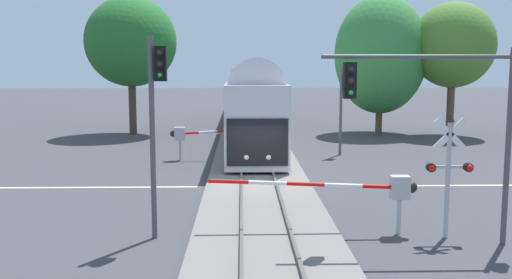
{
  "coord_description": "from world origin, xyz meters",
  "views": [
    {
      "loc": [
        -0.7,
        -23.65,
        5.08
      ],
      "look_at": [
        -0.1,
        0.14,
        2.0
      ],
      "focal_mm": 39.86,
      "sensor_mm": 36.0,
      "label": 1
    }
  ],
  "objects_px": {
    "crossing_gate_near": "(375,188)",
    "oak_far_right": "(381,54)",
    "commuter_train": "(251,95)",
    "crossing_gate_far": "(191,134)",
    "traffic_signal_median": "(156,105)",
    "maple_right_background": "(453,45)",
    "traffic_signal_far_side": "(344,97)",
    "traffic_signal_near_right": "(455,96)",
    "oak_behind_train": "(131,42)",
    "crossing_signal_mast": "(449,163)"
  },
  "relations": [
    {
      "from": "crossing_gate_near",
      "to": "crossing_signal_mast",
      "type": "relative_size",
      "value": 1.71
    },
    {
      "from": "crossing_gate_near",
      "to": "oak_behind_train",
      "type": "relative_size",
      "value": 0.62
    },
    {
      "from": "commuter_train",
      "to": "traffic_signal_far_side",
      "type": "distance_m",
      "value": 13.55
    },
    {
      "from": "crossing_signal_mast",
      "to": "oak_behind_train",
      "type": "distance_m",
      "value": 30.33
    },
    {
      "from": "crossing_signal_mast",
      "to": "traffic_signal_far_side",
      "type": "distance_m",
      "value": 15.95
    },
    {
      "from": "crossing_signal_mast",
      "to": "traffic_signal_near_right",
      "type": "height_order",
      "value": "traffic_signal_near_right"
    },
    {
      "from": "commuter_train",
      "to": "oak_behind_train",
      "type": "xyz_separation_m",
      "value": [
        -8.86,
        -2.06,
        4.06
      ]
    },
    {
      "from": "crossing_gate_far",
      "to": "maple_right_background",
      "type": "relative_size",
      "value": 0.59
    },
    {
      "from": "commuter_train",
      "to": "traffic_signal_near_right",
      "type": "xyz_separation_m",
      "value": [
        5.22,
        -29.08,
        1.46
      ]
    },
    {
      "from": "traffic_signal_near_right",
      "to": "crossing_gate_near",
      "type": "bearing_deg",
      "value": 150.83
    },
    {
      "from": "traffic_signal_far_side",
      "to": "oak_behind_train",
      "type": "xyz_separation_m",
      "value": [
        -13.95,
        10.49,
        3.54
      ]
    },
    {
      "from": "crossing_gate_near",
      "to": "oak_far_right",
      "type": "height_order",
      "value": "oak_far_right"
    },
    {
      "from": "traffic_signal_far_side",
      "to": "maple_right_background",
      "type": "relative_size",
      "value": 0.51
    },
    {
      "from": "oak_far_right",
      "to": "crossing_signal_mast",
      "type": "bearing_deg",
      "value": -99.33
    },
    {
      "from": "maple_right_background",
      "to": "traffic_signal_median",
      "type": "bearing_deg",
      "value": -125.6
    },
    {
      "from": "crossing_signal_mast",
      "to": "crossing_gate_far",
      "type": "bearing_deg",
      "value": 121.43
    },
    {
      "from": "oak_far_right",
      "to": "oak_behind_train",
      "type": "xyz_separation_m",
      "value": [
        -18.56,
        0.01,
        0.91
      ]
    },
    {
      "from": "traffic_signal_median",
      "to": "oak_behind_train",
      "type": "relative_size",
      "value": 0.58
    },
    {
      "from": "crossing_signal_mast",
      "to": "traffic_signal_near_right",
      "type": "relative_size",
      "value": 0.64
    },
    {
      "from": "commuter_train",
      "to": "maple_right_background",
      "type": "relative_size",
      "value": 4.34
    },
    {
      "from": "crossing_gate_far",
      "to": "traffic_signal_median",
      "type": "distance_m",
      "value": 14.42
    },
    {
      "from": "crossing_gate_far",
      "to": "traffic_signal_median",
      "type": "height_order",
      "value": "traffic_signal_median"
    },
    {
      "from": "traffic_signal_median",
      "to": "oak_behind_train",
      "type": "distance_m",
      "value": 26.96
    },
    {
      "from": "traffic_signal_far_side",
      "to": "traffic_signal_near_right",
      "type": "xyz_separation_m",
      "value": [
        0.14,
        -16.53,
        0.94
      ]
    },
    {
      "from": "crossing_gate_far",
      "to": "traffic_signal_far_side",
      "type": "height_order",
      "value": "traffic_signal_far_side"
    },
    {
      "from": "commuter_train",
      "to": "oak_behind_train",
      "type": "bearing_deg",
      "value": -166.91
    },
    {
      "from": "traffic_signal_far_side",
      "to": "traffic_signal_near_right",
      "type": "distance_m",
      "value": 16.55
    },
    {
      "from": "commuter_train",
      "to": "oak_behind_train",
      "type": "height_order",
      "value": "oak_behind_train"
    },
    {
      "from": "commuter_train",
      "to": "crossing_gate_far",
      "type": "bearing_deg",
      "value": -103.76
    },
    {
      "from": "commuter_train",
      "to": "traffic_signal_near_right",
      "type": "relative_size",
      "value": 7.3
    },
    {
      "from": "crossing_gate_near",
      "to": "commuter_train",
      "type": "bearing_deg",
      "value": 96.73
    },
    {
      "from": "commuter_train",
      "to": "crossing_gate_far",
      "type": "height_order",
      "value": "commuter_train"
    },
    {
      "from": "oak_behind_train",
      "to": "maple_right_background",
      "type": "distance_m",
      "value": 23.56
    },
    {
      "from": "traffic_signal_near_right",
      "to": "crossing_signal_mast",
      "type": "bearing_deg",
      "value": 77.92
    },
    {
      "from": "commuter_train",
      "to": "traffic_signal_near_right",
      "type": "bearing_deg",
      "value": -79.81
    },
    {
      "from": "crossing_gate_near",
      "to": "traffic_signal_far_side",
      "type": "height_order",
      "value": "traffic_signal_far_side"
    },
    {
      "from": "crossing_gate_far",
      "to": "oak_behind_train",
      "type": "relative_size",
      "value": 0.56
    },
    {
      "from": "traffic_signal_far_side",
      "to": "oak_far_right",
      "type": "relative_size",
      "value": 0.48
    },
    {
      "from": "traffic_signal_near_right",
      "to": "oak_behind_train",
      "type": "relative_size",
      "value": 0.57
    },
    {
      "from": "traffic_signal_median",
      "to": "crossing_gate_far",
      "type": "bearing_deg",
      "value": 91.08
    },
    {
      "from": "commuter_train",
      "to": "traffic_signal_median",
      "type": "distance_m",
      "value": 28.46
    },
    {
      "from": "crossing_signal_mast",
      "to": "crossing_gate_far",
      "type": "xyz_separation_m",
      "value": [
        -8.8,
        14.4,
        -0.84
      ]
    },
    {
      "from": "traffic_signal_near_right",
      "to": "commuter_train",
      "type": "bearing_deg",
      "value": 100.19
    },
    {
      "from": "commuter_train",
      "to": "traffic_signal_median",
      "type": "bearing_deg",
      "value": -96.41
    },
    {
      "from": "traffic_signal_median",
      "to": "maple_right_background",
      "type": "xyz_separation_m",
      "value": [
        17.84,
        24.91,
        2.6
      ]
    },
    {
      "from": "crossing_gate_far",
      "to": "maple_right_background",
      "type": "height_order",
      "value": "maple_right_background"
    },
    {
      "from": "crossing_gate_near",
      "to": "traffic_signal_far_side",
      "type": "bearing_deg",
      "value": 83.42
    },
    {
      "from": "commuter_train",
      "to": "crossing_gate_far",
      "type": "distance_m",
      "value": 14.54
    },
    {
      "from": "commuter_train",
      "to": "crossing_gate_near",
      "type": "xyz_separation_m",
      "value": [
        3.31,
        -28.0,
        -1.37
      ]
    },
    {
      "from": "traffic_signal_near_right",
      "to": "oak_behind_train",
      "type": "distance_m",
      "value": 30.58
    }
  ]
}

